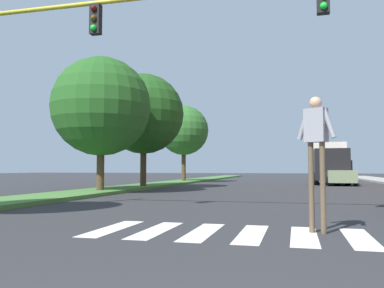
# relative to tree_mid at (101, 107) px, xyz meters

# --- Properties ---
(ground_plane) EXTENTS (140.00, 140.00, 0.00)m
(ground_plane) POSITION_rel_tree_mid_xyz_m (8.26, 13.35, -4.14)
(ground_plane) COLOR #2D2D30
(crosswalk) EXTENTS (5.85, 2.20, 0.01)m
(crosswalk) POSITION_rel_tree_mid_xyz_m (8.26, -10.29, -4.14)
(crosswalk) COLOR silver
(crosswalk) RESTS_ON ground_plane
(median_strip) EXTENTS (2.54, 64.00, 0.15)m
(median_strip) POSITION_rel_tree_mid_xyz_m (-0.13, 11.35, -4.07)
(median_strip) COLOR #477A38
(median_strip) RESTS_ON ground_plane
(tree_mid) EXTENTS (4.76, 4.76, 6.38)m
(tree_mid) POSITION_rel_tree_mid_xyz_m (0.00, 0.00, 0.00)
(tree_mid) COLOR #4C3823
(tree_mid) RESTS_ON median_strip
(tree_far) EXTENTS (4.76, 4.76, 6.64)m
(tree_far) POSITION_rel_tree_mid_xyz_m (0.30, 4.81, 0.26)
(tree_far) COLOR #4C3823
(tree_far) RESTS_ON median_strip
(tree_distant) EXTENTS (4.21, 4.21, 6.36)m
(tree_distant) POSITION_rel_tree_mid_xyz_m (-0.17, 15.37, 0.25)
(tree_distant) COLOR #4C3823
(tree_distant) RESTS_ON median_strip
(traffic_light_gantry) EXTENTS (10.51, 0.30, 6.00)m
(traffic_light_gantry) POSITION_rel_tree_mid_xyz_m (4.04, -8.13, 0.28)
(traffic_light_gantry) COLOR gold
(traffic_light_gantry) RESTS_ON median_strip
(pedestrian_performer) EXTENTS (0.71, 0.42, 2.49)m
(pedestrian_performer) POSITION_rel_tree_mid_xyz_m (9.41, -9.91, -2.48)
(pedestrian_performer) COLOR brown
(pedestrian_performer) RESTS_ON ground_plane
(sedan_midblock) EXTENTS (1.96, 4.54, 1.73)m
(sedan_midblock) POSITION_rel_tree_mid_xyz_m (11.95, 12.62, -3.34)
(sedan_midblock) COLOR gray
(sedan_midblock) RESTS_ON ground_plane
(truck_box_delivery) EXTENTS (2.40, 6.20, 3.10)m
(truck_box_delivery) POSITION_rel_tree_mid_xyz_m (11.46, 14.53, -2.51)
(truck_box_delivery) COLOR black
(truck_box_delivery) RESTS_ON ground_plane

